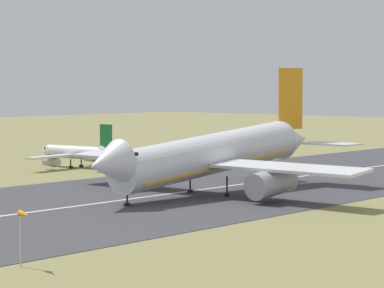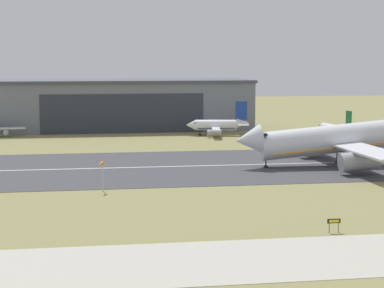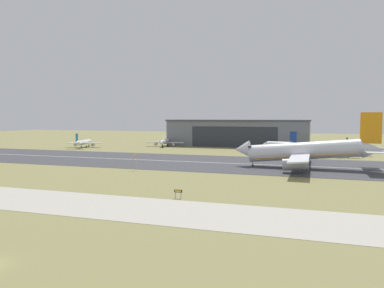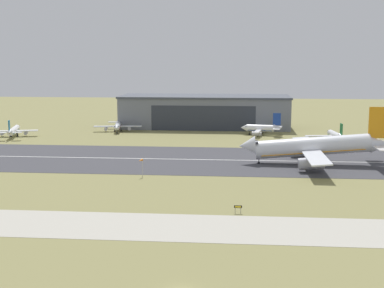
% 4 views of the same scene
% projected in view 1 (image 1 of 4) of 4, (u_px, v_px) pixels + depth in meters
% --- Properties ---
extents(ground_plane, '(647.75, 647.75, 0.00)m').
position_uv_depth(ground_plane, '(383.00, 271.00, 77.60)').
color(ground_plane, olive).
extents(runway_strip, '(407.75, 49.75, 0.06)m').
position_uv_depth(runway_strip, '(14.00, 215.00, 111.19)').
color(runway_strip, '#3D3D42').
rests_on(runway_strip, ground_plane).
extents(runway_centreline, '(366.97, 0.70, 0.01)m').
position_uv_depth(runway_centreline, '(14.00, 214.00, 111.19)').
color(runway_centreline, silver).
rests_on(runway_centreline, runway_strip).
extents(airplane_landing, '(48.56, 51.51, 18.60)m').
position_uv_depth(airplane_landing, '(211.00, 156.00, 131.64)').
color(airplane_landing, silver).
rests_on(airplane_landing, ground_plane).
extents(airplane_parked_east, '(24.10, 18.90, 8.52)m').
position_uv_depth(airplane_parked_east, '(76.00, 153.00, 173.74)').
color(airplane_parked_east, white).
rests_on(airplane_parked_east, ground_plane).
extents(windsock_pole, '(1.18, 2.16, 5.07)m').
position_uv_depth(windsock_pole, '(24.00, 218.00, 78.26)').
color(windsock_pole, '#B7B7BC').
rests_on(windsock_pole, ground_plane).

